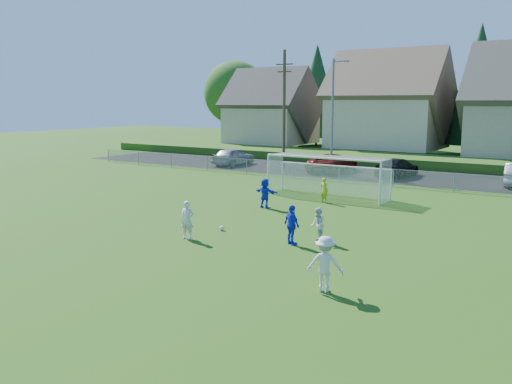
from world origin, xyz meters
TOP-DOWN VIEW (x-y plane):
  - ground at (0.00, 0.00)m, footprint 160.00×160.00m
  - asphalt_lot at (0.00, 27.50)m, footprint 60.00×60.00m
  - grass_embankment at (0.00, 35.00)m, footprint 70.00×6.00m
  - soccer_ball at (-0.14, 5.41)m, footprint 0.22×0.22m
  - player_white_a at (-0.48, 3.44)m, footprint 0.67×0.53m
  - player_white_b at (4.35, 5.95)m, footprint 0.85×0.88m
  - player_white_c at (7.18, 0.81)m, footprint 1.24×0.91m
  - player_blue_a at (3.66, 5.02)m, footprint 1.03×0.78m
  - player_blue_b at (-1.32, 10.92)m, footprint 1.55×0.69m
  - goalkeeper at (0.71, 14.04)m, footprint 0.61×0.50m
  - car_a at (-14.36, 26.27)m, footprint 1.93×4.71m
  - car_c at (-4.71, 26.76)m, footprint 2.65×5.49m
  - car_d at (0.57, 26.90)m, footprint 2.34×5.05m
  - soccer_goal at (0.00, 16.05)m, footprint 7.42×1.90m
  - chainlink_fence at (0.00, 22.00)m, footprint 52.06×0.06m
  - streetlight at (-4.45, 26.00)m, footprint 1.38×0.18m
  - utility_pole at (-9.50, 27.00)m, footprint 1.60×0.26m
  - houses_row at (1.97, 42.46)m, footprint 53.90×11.45m
  - tree_row at (1.04, 48.74)m, footprint 65.98×12.36m

SIDE VIEW (x-z plane):
  - ground at x=0.00m, z-range 0.00..0.00m
  - asphalt_lot at x=0.00m, z-range 0.01..0.01m
  - soccer_ball at x=-0.14m, z-range 0.00..0.22m
  - grass_embankment at x=0.00m, z-range 0.00..0.80m
  - chainlink_fence at x=0.00m, z-range 0.03..1.23m
  - player_white_b at x=4.35m, z-range 0.00..1.43m
  - car_d at x=0.57m, z-range 0.00..1.43m
  - goalkeeper at x=0.71m, z-range 0.00..1.43m
  - car_c at x=-4.71m, z-range 0.00..1.51m
  - car_a at x=-14.36m, z-range 0.00..1.60m
  - player_white_a at x=-0.48m, z-range 0.00..1.61m
  - player_blue_b at x=-1.32m, z-range 0.00..1.61m
  - player_blue_a at x=3.66m, z-range 0.00..1.63m
  - player_white_c at x=7.18m, z-range 0.00..1.72m
  - soccer_goal at x=0.00m, z-range 0.38..2.88m
  - streetlight at x=-4.45m, z-range 0.34..9.34m
  - utility_pole at x=-9.50m, z-range 0.15..10.15m
  - tree_row at x=1.04m, z-range 0.01..13.81m
  - houses_row at x=1.97m, z-range 0.69..13.97m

